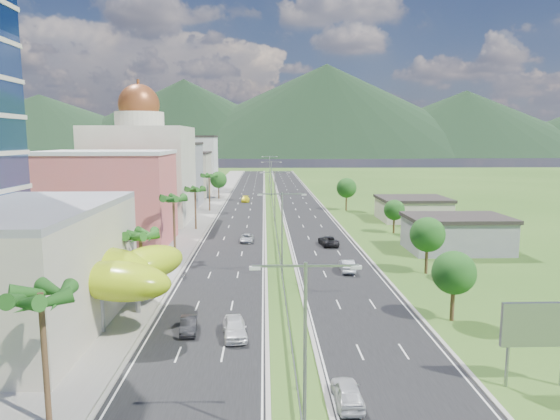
{
  "coord_description": "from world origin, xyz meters",
  "views": [
    {
      "loc": [
        -2.22,
        -50.95,
        17.56
      ],
      "look_at": [
        0.16,
        22.55,
        7.0
      ],
      "focal_mm": 32.0,
      "sensor_mm": 36.0,
      "label": 1
    }
  ],
  "objects": [
    {
      "name": "pink_shophouse",
      "position": [
        -28.0,
        32.0,
        7.5
      ],
      "size": [
        20.0,
        15.0,
        15.0
      ],
      "primitive_type": "cube",
      "color": "#D75E58",
      "rests_on": "ground"
    },
    {
      "name": "shed_near",
      "position": [
        28.0,
        25.0,
        2.5
      ],
      "size": [
        15.0,
        10.0,
        5.0
      ],
      "primitive_type": "cube",
      "color": "gray",
      "rests_on": "ground"
    },
    {
      "name": "domed_building",
      "position": [
        -28.0,
        55.0,
        11.35
      ],
      "size": [
        20.0,
        20.0,
        28.7
      ],
      "color": "#BEB89E",
      "rests_on": "ground"
    },
    {
      "name": "leafy_tree_ra",
      "position": [
        16.0,
        -5.0,
        4.78
      ],
      "size": [
        4.2,
        4.2,
        6.9
      ],
      "color": "#47301C",
      "rests_on": "ground"
    },
    {
      "name": "leafy_tree_rd",
      "position": [
        18.0,
        70.0,
        5.58
      ],
      "size": [
        4.9,
        4.9,
        8.05
      ],
      "color": "#47301C",
      "rests_on": "ground"
    },
    {
      "name": "car_yellow_far_left",
      "position": [
        -7.41,
        87.41,
        0.81
      ],
      "size": [
        2.19,
        5.34,
        1.55
      ],
      "primitive_type": "imported",
      "rotation": [
        0.0,
        0.0,
        -0.0
      ],
      "color": "yellow",
      "rests_on": "road_left"
    },
    {
      "name": "leafy_tree_lfar",
      "position": [
        -15.5,
        95.0,
        5.58
      ],
      "size": [
        4.9,
        4.9,
        8.05
      ],
      "color": "#47301C",
      "rests_on": "ground"
    },
    {
      "name": "streetlight_median_d",
      "position": [
        0.0,
        95.0,
        6.75
      ],
      "size": [
        6.04,
        0.25,
        11.0
      ],
      "color": "gray",
      "rests_on": "ground"
    },
    {
      "name": "leafy_tree_rb",
      "position": [
        19.0,
        12.0,
        5.18
      ],
      "size": [
        4.55,
        4.55,
        7.47
      ],
      "color": "#47301C",
      "rests_on": "ground"
    },
    {
      "name": "palm_tree_b",
      "position": [
        -15.5,
        2.0,
        7.06
      ],
      "size": [
        3.6,
        3.6,
        8.1
      ],
      "color": "#47301C",
      "rests_on": "ground"
    },
    {
      "name": "midrise_white",
      "position": [
        -27.0,
        125.0,
        9.0
      ],
      "size": [
        16.0,
        15.0,
        18.0
      ],
      "primitive_type": "cube",
      "color": "silver",
      "rests_on": "ground"
    },
    {
      "name": "shed_far",
      "position": [
        30.0,
        55.0,
        2.2
      ],
      "size": [
        14.0,
        12.0,
        4.4
      ],
      "primitive_type": "cube",
      "color": "#ADA58F",
      "rests_on": "ground"
    },
    {
      "name": "mountain_ridge",
      "position": [
        60.0,
        450.0,
        0.0
      ],
      "size": [
        860.0,
        140.0,
        90.0
      ],
      "primitive_type": null,
      "color": "black",
      "rests_on": "ground"
    },
    {
      "name": "streetlight_median_a",
      "position": [
        0.0,
        -25.0,
        6.75
      ],
      "size": [
        6.04,
        0.25,
        11.0
      ],
      "color": "gray",
      "rests_on": "ground"
    },
    {
      "name": "palm_tree_a",
      "position": [
        -15.5,
        -22.0,
        8.02
      ],
      "size": [
        3.6,
        3.6,
        9.1
      ],
      "color": "#47301C",
      "rests_on": "ground"
    },
    {
      "name": "median_guardrail",
      "position": [
        0.0,
        71.99,
        0.62
      ],
      "size": [
        0.1,
        216.06,
        0.76
      ],
      "color": "gray",
      "rests_on": "ground"
    },
    {
      "name": "lime_canopy",
      "position": [
        -20.0,
        -4.0,
        4.99
      ],
      "size": [
        18.0,
        15.0,
        7.4
      ],
      "color": "#A0C012",
      "rests_on": "ground"
    },
    {
      "name": "car_dark_left",
      "position": [
        -9.16,
        -7.21,
        0.72
      ],
      "size": [
        1.82,
        4.24,
        1.36
      ],
      "primitive_type": "imported",
      "rotation": [
        0.0,
        0.0,
        0.1
      ],
      "color": "black",
      "rests_on": "road_left"
    },
    {
      "name": "streetlight_median_e",
      "position": [
        0.0,
        140.0,
        6.75
      ],
      "size": [
        6.04,
        0.25,
        11.0
      ],
      "color": "gray",
      "rests_on": "ground"
    },
    {
      "name": "midrise_beige",
      "position": [
        -27.0,
        102.0,
        6.5
      ],
      "size": [
        16.0,
        15.0,
        13.0
      ],
      "primitive_type": "cube",
      "color": "#ADA58F",
      "rests_on": "ground"
    },
    {
      "name": "streetlight_median_b",
      "position": [
        0.0,
        10.0,
        6.75
      ],
      "size": [
        6.04,
        0.25,
        11.0
      ],
      "color": "gray",
      "rests_on": "ground"
    },
    {
      "name": "leafy_tree_rc",
      "position": [
        22.0,
        40.0,
        4.37
      ],
      "size": [
        3.85,
        3.85,
        6.33
      ],
      "color": "#47301C",
      "rests_on": "ground"
    },
    {
      "name": "ground",
      "position": [
        0.0,
        0.0,
        0.0
      ],
      "size": [
        500.0,
        500.0,
        0.0
      ],
      "primitive_type": "plane",
      "color": "#2D5119",
      "rests_on": "ground"
    },
    {
      "name": "car_dark_far_right",
      "position": [
        8.38,
        29.6,
        0.81
      ],
      "size": [
        3.2,
        5.81,
        1.54
      ],
      "primitive_type": "imported",
      "rotation": [
        0.0,
        0.0,
        3.26
      ],
      "color": "black",
      "rests_on": "road_right"
    },
    {
      "name": "streetlight_median_c",
      "position": [
        0.0,
        50.0,
        6.75
      ],
      "size": [
        6.04,
        0.25,
        11.0
      ],
      "color": "gray",
      "rests_on": "ground"
    },
    {
      "name": "car_silver_right",
      "position": [
        8.79,
        13.19,
        0.84
      ],
      "size": [
        1.87,
        4.93,
        1.61
      ],
      "primitive_type": "imported",
      "rotation": [
        0.0,
        0.0,
        3.11
      ],
      "color": "#ACB0B4",
      "rests_on": "road_right"
    },
    {
      "name": "car_white_near_right",
      "position": [
        3.28,
        -20.01,
        0.82
      ],
      "size": [
        1.86,
        4.57,
        1.55
      ],
      "primitive_type": "imported",
      "rotation": [
        0.0,
        0.0,
        3.15
      ],
      "color": "silver",
      "rests_on": "road_right"
    },
    {
      "name": "billboard",
      "position": [
        17.0,
        -18.0,
        4.42
      ],
      "size": [
        5.2,
        0.35,
        6.2
      ],
      "color": "gray",
      "rests_on": "ground"
    },
    {
      "name": "palm_tree_d",
      "position": [
        -15.5,
        45.0,
        7.54
      ],
      "size": [
        3.6,
        3.6,
        8.6
      ],
      "color": "#47301C",
      "rests_on": "ground"
    },
    {
      "name": "road_left",
      "position": [
        -7.5,
        90.0,
        0.02
      ],
      "size": [
        11.0,
        260.0,
        0.04
      ],
      "primitive_type": "cube",
      "color": "black",
      "rests_on": "ground"
    },
    {
      "name": "road_right",
      "position": [
        7.5,
        90.0,
        0.02
      ],
      "size": [
        11.0,
        260.0,
        0.04
      ],
      "primitive_type": "cube",
      "color": "black",
      "rests_on": "ground"
    },
    {
      "name": "motorcycle",
      "position": [
        -12.3,
        10.46,
        0.66
      ],
      "size": [
        0.7,
        1.96,
        1.23
      ],
      "primitive_type": "imported",
      "rotation": [
        0.0,
        0.0,
        -0.06
      ],
      "color": "black",
      "rests_on": "road_left"
    },
    {
      "name": "midrise_grey",
      "position": [
        -27.0,
        80.0,
        8.0
      ],
      "size": [
        16.0,
        15.0,
        16.0
      ],
      "primitive_type": "cube",
      "color": "gray",
      "rests_on": "ground"
    },
    {
      "name": "palm_tree_e",
      "position": [
        -15.5,
        70.0,
        8.31
      ],
      "size": [
        3.6,
        3.6,
        9.4
      ],
      "color": "#47301C",
      "rests_on": "ground"
    },
    {
      "name": "sidewalk_left",
      "position": [
        -17.0,
        90.0,
        0.06
      ],
      "size": [
        7.0,
        260.0,
        0.12
      ],
      "primitive_type": "cube",
      "color": "gray",
      "rests_on": "ground"
    },
    {
      "name": "car_silver_mid_left",
      "position": [
        -5.19,
        32.85,
        0.68
      ],
      "size": [
        2.33,
        4.72,
        1.29
      ],
      "primitive_type": "imported",
      "rotation": [
        0.0,
        0.0,
        -0.04
      ],
      "color": "#B3B6BB",
      "rests_on": "road_left"
    },
    {
      "name": "car_white_near_left",
      "position": [
        -4.88,
        -8.44,
        0.89
      ],
      "size": [
        2.6,
        5.22,
        1.71
      ],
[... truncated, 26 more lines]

